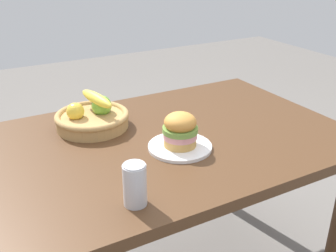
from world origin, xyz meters
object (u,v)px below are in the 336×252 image
Objects in this scene: sandwich at (180,130)px; soda_can at (135,185)px; fruit_basket at (93,117)px; plate at (180,147)px.

sandwich is 0.99× the size of soda_can.
soda_can is at bearing -96.97° from fruit_basket.
sandwich is (-0.00, 0.00, 0.07)m from plate.
soda_can is (-0.28, -0.23, 0.06)m from plate.
soda_can is 0.55m from fruit_basket.
plate is 0.78× the size of fruit_basket.
plate is at bearing -57.10° from fruit_basket.
fruit_basket is (-0.21, 0.32, -0.03)m from sandwich.
soda_can is (-0.28, -0.23, -0.01)m from sandwich.
fruit_basket is at bearing 83.03° from soda_can.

